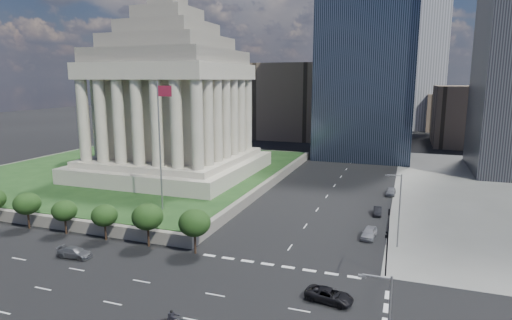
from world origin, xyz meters
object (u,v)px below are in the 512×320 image
at_px(street_lamp_north, 398,206).
at_px(motorcycle_trail, 171,320).
at_px(traffic_signal_ne, 387,238).
at_px(parked_sedan_mid, 378,211).
at_px(war_memorial, 171,83).
at_px(pickup_truck, 329,295).
at_px(parked_sedan_far, 391,191).
at_px(parked_sedan_near, 369,233).
at_px(suv_grey, 75,252).
at_px(flagpole, 161,139).

relative_size(street_lamp_north, motorcycle_trail, 3.83).
height_order(traffic_signal_ne, parked_sedan_mid, traffic_signal_ne).
height_order(war_memorial, pickup_truck, war_memorial).
relative_size(war_memorial, motorcycle_trail, 14.94).
distance_m(parked_sedan_far, motorcycle_trail, 56.71).
height_order(traffic_signal_ne, parked_sedan_near, traffic_signal_ne).
relative_size(war_memorial, suv_grey, 8.47).
xyz_separation_m(war_memorial, parked_sedan_mid, (43.99, -9.45, -20.79)).
bearing_deg(street_lamp_north, suv_grey, -155.65).
distance_m(traffic_signal_ne, motorcycle_trail, 23.97).
bearing_deg(traffic_signal_ne, pickup_truck, -129.92).
bearing_deg(parked_sedan_mid, traffic_signal_ne, -88.17).
distance_m(suv_grey, parked_sedan_mid, 46.40).
height_order(suv_grey, parked_sedan_far, parked_sedan_far).
xyz_separation_m(pickup_truck, parked_sedan_mid, (2.55, 30.90, -0.07)).
relative_size(flagpole, traffic_signal_ne, 2.50).
xyz_separation_m(parked_sedan_near, motorcycle_trail, (-14.68, -29.24, 0.21)).
relative_size(war_memorial, street_lamp_north, 3.90).
bearing_deg(street_lamp_north, war_memorial, 154.08).
bearing_deg(suv_grey, parked_sedan_far, -42.74).
xyz_separation_m(flagpole, traffic_signal_ne, (34.33, -10.30, -7.86)).
relative_size(street_lamp_north, parked_sedan_mid, 2.70).
bearing_deg(parked_sedan_near, street_lamp_north, -25.07).
height_order(war_memorial, parked_sedan_far, war_memorial).
bearing_deg(motorcycle_trail, flagpole, 122.64).
distance_m(parked_sedan_near, parked_sedan_far, 25.07).
bearing_deg(war_memorial, pickup_truck, -44.23).
height_order(street_lamp_north, parked_sedan_mid, street_lamp_north).
relative_size(traffic_signal_ne, motorcycle_trail, 3.06).
xyz_separation_m(flagpole, parked_sedan_mid, (31.82, 14.55, -12.51)).
relative_size(street_lamp_north, suv_grey, 2.17).
xyz_separation_m(war_memorial, street_lamp_north, (47.33, -23.00, -15.74)).
bearing_deg(war_memorial, parked_sedan_near, -25.51).
bearing_deg(suv_grey, flagpole, -13.68).
xyz_separation_m(war_memorial, suv_grey, (9.27, -40.22, -20.73)).
height_order(suv_grey, motorcycle_trail, motorcycle_trail).
height_order(parked_sedan_near, motorcycle_trail, motorcycle_trail).
distance_m(war_memorial, parked_sedan_far, 50.14).
bearing_deg(motorcycle_trail, street_lamp_north, 55.67).
bearing_deg(flagpole, motorcycle_trail, -57.23).
height_order(flagpole, pickup_truck, flagpole).
xyz_separation_m(parked_sedan_near, parked_sedan_far, (1.87, 25.00, -0.02)).
distance_m(street_lamp_north, parked_sedan_far, 27.68).
xyz_separation_m(parked_sedan_mid, motorcycle_trail, (-15.05, -40.61, 0.36)).
bearing_deg(pickup_truck, flagpole, 69.66).
bearing_deg(parked_sedan_near, suv_grey, -145.13).
distance_m(street_lamp_north, pickup_truck, 18.99).
height_order(pickup_truck, parked_sedan_far, parked_sedan_far).
bearing_deg(traffic_signal_ne, parked_sedan_near, 102.04).
xyz_separation_m(war_memorial, pickup_truck, (41.44, -40.35, -20.72)).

